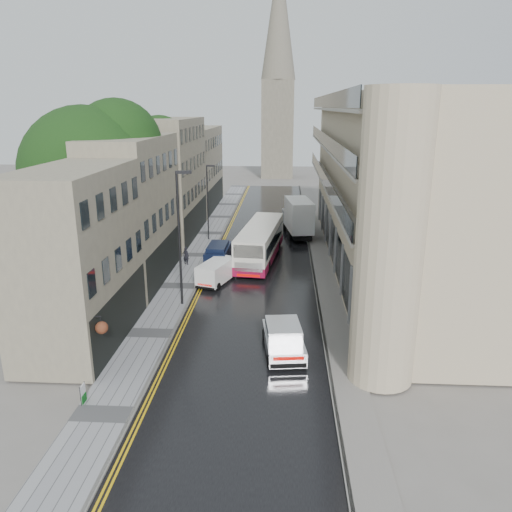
# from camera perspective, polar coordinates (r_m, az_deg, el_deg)

# --- Properties ---
(ground) EXTENTS (200.00, 200.00, 0.00)m
(ground) POSITION_cam_1_polar(r_m,az_deg,el_deg) (21.03, -3.36, -22.33)
(ground) COLOR slate
(ground) RESTS_ON ground
(road) EXTENTS (9.00, 85.00, 0.02)m
(road) POSITION_cam_1_polar(r_m,az_deg,el_deg) (45.71, 0.57, -0.10)
(road) COLOR black
(road) RESTS_ON ground
(left_sidewalk) EXTENTS (2.70, 85.00, 0.12)m
(left_sidewalk) POSITION_cam_1_polar(r_m,az_deg,el_deg) (46.33, -6.67, 0.08)
(left_sidewalk) COLOR gray
(left_sidewalk) RESTS_ON ground
(right_sidewalk) EXTENTS (1.80, 85.00, 0.12)m
(right_sidewalk) POSITION_cam_1_polar(r_m,az_deg,el_deg) (45.77, 7.34, -0.16)
(right_sidewalk) COLOR slate
(right_sidewalk) RESTS_ON ground
(old_shop_row) EXTENTS (4.50, 56.00, 12.00)m
(old_shop_row) POSITION_cam_1_polar(r_m,az_deg,el_deg) (48.17, -10.66, 7.79)
(old_shop_row) COLOR gray
(old_shop_row) RESTS_ON ground
(modern_block) EXTENTS (8.00, 40.00, 14.00)m
(modern_block) POSITION_cam_1_polar(r_m,az_deg,el_deg) (43.45, 14.33, 7.95)
(modern_block) COLOR #C0AD8E
(modern_block) RESTS_ON ground
(church_spire) EXTENTS (6.40, 6.40, 40.00)m
(church_spire) POSITION_cam_1_polar(r_m,az_deg,el_deg) (98.45, 2.57, 20.64)
(church_spire) COLOR gray
(church_spire) RESTS_ON ground
(tree_near) EXTENTS (10.56, 10.56, 13.89)m
(tree_near) POSITION_cam_1_polar(r_m,az_deg,el_deg) (39.54, -18.50, 6.70)
(tree_near) COLOR black
(tree_near) RESTS_ON ground
(tree_far) EXTENTS (9.24, 9.24, 12.46)m
(tree_far) POSITION_cam_1_polar(r_m,az_deg,el_deg) (51.71, -12.88, 8.52)
(tree_far) COLOR black
(tree_far) RESTS_ON ground
(cream_bus) EXTENTS (3.93, 11.82, 3.16)m
(cream_bus) POSITION_cam_1_polar(r_m,az_deg,el_deg) (41.53, -1.88, 0.44)
(cream_bus) COLOR white
(cream_bus) RESTS_ON road
(white_lorry) EXTENTS (3.39, 7.87, 4.00)m
(white_lorry) POSITION_cam_1_polar(r_m,az_deg,el_deg) (51.15, 3.96, 4.01)
(white_lorry) COLOR white
(white_lorry) RESTS_ON road
(silver_hatchback) EXTENTS (2.54, 4.78, 1.71)m
(silver_hatchback) POSITION_cam_1_polar(r_m,az_deg,el_deg) (26.67, 1.56, -10.90)
(silver_hatchback) COLOR silver
(silver_hatchback) RESTS_ON road
(white_van) EXTENTS (2.87, 4.30, 1.79)m
(white_van) POSITION_cam_1_polar(r_m,az_deg,el_deg) (38.00, -6.53, -2.32)
(white_van) COLOR white
(white_van) RESTS_ON road
(navy_van) EXTENTS (1.87, 4.46, 2.25)m
(navy_van) POSITION_cam_1_polar(r_m,az_deg,el_deg) (40.97, -5.79, -0.53)
(navy_van) COLOR black
(navy_van) RESTS_ON road
(pedestrian) EXTENTS (0.67, 0.57, 1.55)m
(pedestrian) POSITION_cam_1_polar(r_m,az_deg,el_deg) (43.42, -8.00, 0.04)
(pedestrian) COLOR black
(pedestrian) RESTS_ON left_sidewalk
(lamp_post_near) EXTENTS (1.05, 0.39, 9.13)m
(lamp_post_near) POSITION_cam_1_polar(r_m,az_deg,el_deg) (33.68, -8.75, 1.81)
(lamp_post_near) COLOR black
(lamp_post_near) RESTS_ON left_sidewalk
(lamp_post_far) EXTENTS (0.86, 0.27, 7.54)m
(lamp_post_far) POSITION_cam_1_polar(r_m,az_deg,el_deg) (50.81, -5.55, 6.04)
(lamp_post_far) COLOR black
(lamp_post_far) RESTS_ON left_sidewalk
(estate_sign) EXTENTS (0.08, 0.53, 0.89)m
(estate_sign) POSITION_cam_1_polar(r_m,az_deg,el_deg) (25.10, -19.18, -14.65)
(estate_sign) COLOR white
(estate_sign) RESTS_ON left_sidewalk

